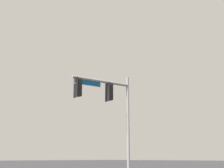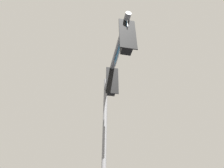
{
  "view_description": "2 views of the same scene",
  "coord_description": "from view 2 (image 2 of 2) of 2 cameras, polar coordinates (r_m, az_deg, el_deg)",
  "views": [
    {
      "loc": [
        8.16,
        9.23,
        1.81
      ],
      "look_at": [
        -5.05,
        -3.67,
        6.2
      ],
      "focal_mm": 50.0,
      "sensor_mm": 36.0,
      "label": 1
    },
    {
      "loc": [
        -1.0,
        -7.57,
        1.9
      ],
      "look_at": [
        -5.13,
        -5.88,
        5.03
      ],
      "focal_mm": 28.0,
      "sensor_mm": 36.0,
      "label": 2
    }
  ],
  "objects": [
    {
      "name": "signal_pole_near",
      "position": [
        6.82,
        0.01,
        -3.57
      ],
      "size": [
        4.42,
        1.15,
        7.43
      ],
      "color": "gray",
      "rests_on": "ground_plane"
    }
  ]
}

